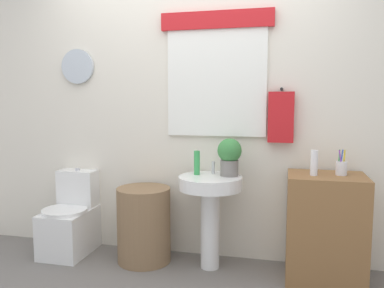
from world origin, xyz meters
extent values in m
cube|color=silver|center=(0.00, 1.15, 1.30)|extent=(4.40, 0.10, 2.60)
cube|color=white|center=(0.22, 1.08, 1.48)|extent=(0.82, 0.03, 0.88)
cube|color=red|center=(0.22, 1.07, 1.97)|extent=(0.92, 0.04, 0.14)
cylinder|color=silver|center=(-1.04, 1.08, 1.63)|extent=(0.30, 0.03, 0.30)
cylinder|color=black|center=(0.74, 1.07, 1.42)|extent=(0.02, 0.06, 0.02)
cube|color=red|center=(0.74, 1.05, 1.20)|extent=(0.20, 0.05, 0.40)
cube|color=white|center=(-1.04, 0.85, 0.19)|extent=(0.36, 0.50, 0.38)
cylinder|color=white|center=(-1.04, 0.79, 0.40)|extent=(0.38, 0.38, 0.03)
cube|color=white|center=(-1.04, 1.02, 0.54)|extent=(0.34, 0.18, 0.32)
cylinder|color=silver|center=(-1.04, 1.02, 0.72)|extent=(0.04, 0.04, 0.02)
cylinder|color=#846647|center=(-0.34, 0.85, 0.31)|extent=(0.44, 0.44, 0.62)
cylinder|color=white|center=(0.22, 0.85, 0.32)|extent=(0.15, 0.15, 0.64)
cylinder|color=white|center=(0.22, 0.85, 0.69)|extent=(0.50, 0.50, 0.10)
cylinder|color=silver|center=(0.22, 0.97, 0.79)|extent=(0.03, 0.03, 0.10)
cube|color=olive|center=(1.08, 0.85, 0.40)|extent=(0.55, 0.44, 0.79)
cylinder|color=green|center=(0.10, 0.90, 0.84)|extent=(0.05, 0.05, 0.19)
cylinder|color=slate|center=(0.36, 0.91, 0.80)|extent=(0.14, 0.14, 0.13)
sphere|color=#3D8442|center=(0.36, 0.91, 0.94)|extent=(0.19, 0.19, 0.19)
cylinder|color=white|center=(0.98, 0.81, 0.88)|extent=(0.05, 0.05, 0.18)
cylinder|color=silver|center=(1.18, 0.87, 0.84)|extent=(0.08, 0.08, 0.10)
cylinder|color=yellow|center=(1.20, 0.88, 0.89)|extent=(0.02, 0.02, 0.18)
cylinder|color=blue|center=(1.18, 0.89, 0.89)|extent=(0.03, 0.01, 0.18)
cylinder|color=green|center=(1.16, 0.88, 0.89)|extent=(0.01, 0.02, 0.18)
cylinder|color=purple|center=(1.17, 0.85, 0.89)|extent=(0.04, 0.02, 0.18)
camera|label=1|loc=(0.78, -2.09, 1.33)|focal=36.36mm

